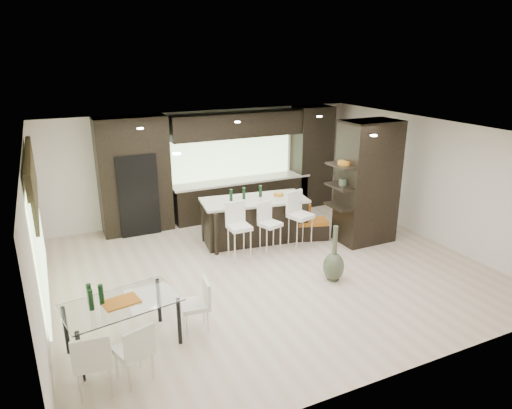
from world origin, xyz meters
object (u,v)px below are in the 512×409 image
kitchen_island (254,220)px  stool_mid (270,233)px  floor_vase (334,253)px  chair_near (133,353)px  stool_right (300,226)px  dining_table (124,326)px  chair_far (94,363)px  chair_end (195,308)px  stool_left (239,237)px  bench (302,229)px

kitchen_island → stool_mid: (0.00, -0.79, -0.04)m
floor_vase → stool_mid: bearing=107.9°
stool_mid → chair_near: size_ratio=1.13×
stool_right → floor_vase: floor_vase is taller
stool_mid → dining_table: bearing=-165.5°
kitchen_island → stool_right: 1.09m
dining_table → chair_near: 0.73m
floor_vase → chair_far: (-4.37, -1.21, -0.13)m
stool_mid → stool_right: stool_right is taller
stool_right → chair_end: bearing=-161.9°
floor_vase → chair_end: 2.87m
chair_near → chair_end: (1.06, 0.73, -0.01)m
dining_table → chair_near: bearing=-100.2°
dining_table → chair_near: size_ratio=1.97×
stool_right → chair_near: bearing=-161.8°
stool_left → stool_mid: stool_left is taller
kitchen_island → bench: bearing=-14.4°
stool_left → dining_table: stool_left is taller
stool_mid → chair_near: (-3.38, -2.79, -0.05)m
chair_far → chair_end: bearing=31.6°
bench → chair_far: size_ratio=1.40×
bench → chair_near: (-4.39, -3.17, 0.17)m
floor_vase → bench: bearing=75.8°
floor_vase → kitchen_island: bearing=102.2°
chair_near → chair_end: 1.29m
stool_mid → stool_right: bearing=-19.0°
bench → chair_far: chair_far is taller
stool_mid → floor_vase: 1.67m
floor_vase → chair_end: floor_vase is taller
chair_far → stool_left: bearing=47.5°
stool_left → chair_near: 3.84m
stool_right → chair_near: size_ratio=1.28×
chair_end → stool_right: bearing=-48.9°
stool_mid → chair_end: stool_mid is taller
stool_mid → floor_vase: floor_vase is taller
chair_near → chair_end: bearing=16.1°
kitchen_island → dining_table: size_ratio=1.50×
stool_left → bench: size_ratio=0.84×
bench → floor_vase: size_ratio=1.07×
stool_right → bench: 0.58m
dining_table → kitchen_island: bearing=30.0°
stool_left → stool_mid: 0.71m
stool_right → floor_vase: bearing=-113.0°
kitchen_island → chair_near: bearing=-125.6°
stool_left → chair_end: size_ratio=1.28×
floor_vase → chair_end: bearing=-170.6°
dining_table → chair_far: size_ratio=1.88×
stool_right → stool_mid: bearing=162.1°
stool_left → chair_near: size_ratio=1.23×
bench → floor_vase: bearing=-86.2°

